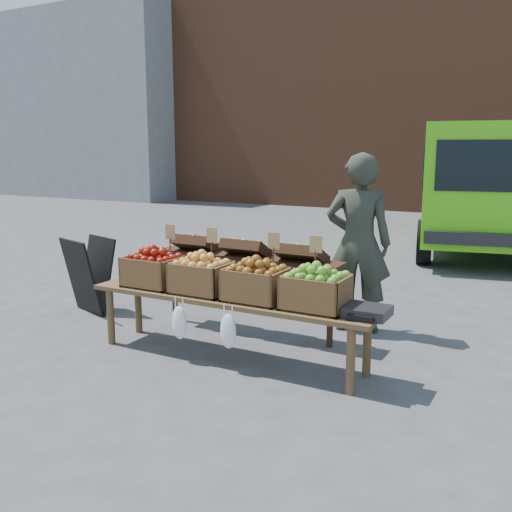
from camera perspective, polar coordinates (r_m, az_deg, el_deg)
The scene contains 13 objects.
ground at distance 5.14m, azimuth -4.74°, elevation -10.38°, with size 80.00×80.00×0.00m, color #48484B.
brick_building at distance 19.44m, azimuth 21.73°, elevation 19.28°, with size 24.00×4.00×10.00m, color brown.
grey_building at distance 23.86m, azimuth -16.18°, elevation 14.22°, with size 8.00×3.00×7.00m, color gray.
delivery_van at distance 11.10m, azimuth 22.00°, elevation 6.13°, with size 2.28×4.98×2.23m, color #51CA12, non-canonical shape.
vendor at distance 5.84m, azimuth 10.19°, elevation 1.25°, with size 0.66×0.43×1.81m, color #2D3127.
chalkboard_sign at distance 6.74m, azimuth -16.35°, elevation -1.83°, with size 0.57×0.32×0.87m, color black, non-canonical shape.
back_table at distance 5.73m, azimuth -0.94°, elevation -2.69°, with size 2.10×0.44×1.04m, color black, non-canonical shape.
display_bench at distance 5.08m, azimuth -2.73°, elevation -7.19°, with size 2.70×0.56×0.57m, color brown, non-canonical shape.
crate_golden_apples at distance 5.44m, azimuth -10.21°, elevation -1.53°, with size 0.50×0.40×0.28m, color maroon, non-canonical shape.
crate_russet_pears at distance 5.12m, azimuth -5.40°, elevation -2.17°, with size 0.50×0.40×0.28m, color #A6A039, non-canonical shape.
crate_red_apples at distance 4.84m, azimuth 0.01°, elevation -2.88°, with size 0.50×0.40×0.28m, color brown, non-canonical shape.
crate_green_apples at distance 4.60m, azimuth 6.03°, elevation -3.63°, with size 0.50×0.40×0.28m, color #4A8727, non-canonical shape.
weighing_scale at distance 4.49m, azimuth 11.04°, elevation -5.47°, with size 0.34×0.30×0.08m, color black.
Camera 1 is at (2.67, -3.99, 1.84)m, focal length 40.00 mm.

